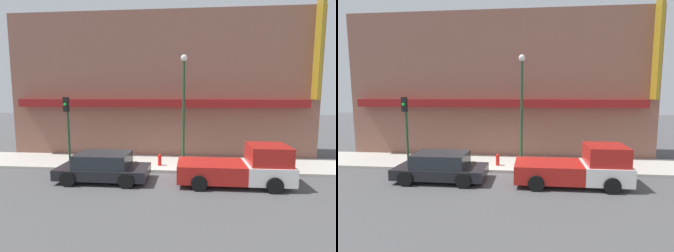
{
  "view_description": "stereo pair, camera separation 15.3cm",
  "coord_description": "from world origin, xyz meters",
  "views": [
    {
      "loc": [
        2.11,
        -13.36,
        4.21
      ],
      "look_at": [
        0.78,
        1.33,
        2.36
      ],
      "focal_mm": 28.0,
      "sensor_mm": 36.0,
      "label": 1
    },
    {
      "loc": [
        2.26,
        -13.35,
        4.21
      ],
      "look_at": [
        0.78,
        1.33,
        2.36
      ],
      "focal_mm": 28.0,
      "sensor_mm": 36.0,
      "label": 2
    }
  ],
  "objects": [
    {
      "name": "ground_plane",
      "position": [
        0.0,
        0.0,
        0.0
      ],
      "size": [
        80.0,
        80.0,
        0.0
      ],
      "primitive_type": "plane",
      "color": "#4C4C4F"
    },
    {
      "name": "sidewalk",
      "position": [
        0.0,
        1.66,
        0.08
      ],
      "size": [
        36.0,
        3.31,
        0.16
      ],
      "color": "#B7B2A8",
      "rests_on": "ground"
    },
    {
      "name": "building",
      "position": [
        0.02,
        4.79,
        4.67
      ],
      "size": [
        19.8,
        3.8,
        9.99
      ],
      "color": "brown",
      "rests_on": "ground"
    },
    {
      "name": "pickup_truck",
      "position": [
        4.41,
        -1.41,
        0.82
      ],
      "size": [
        5.11,
        2.19,
        1.89
      ],
      "rotation": [
        0.0,
        0.0,
        0.03
      ],
      "color": "white",
      "rests_on": "ground"
    },
    {
      "name": "parked_car",
      "position": [
        -2.1,
        -1.41,
        0.67
      ],
      "size": [
        4.34,
        2.12,
        1.36
      ],
      "rotation": [
        0.0,
        0.0,
        -0.0
      ],
      "color": "black",
      "rests_on": "ground"
    },
    {
      "name": "fire_hydrant",
      "position": [
        0.34,
        0.93,
        0.49
      ],
      "size": [
        0.2,
        0.2,
        0.65
      ],
      "color": "red",
      "rests_on": "sidewalk"
    },
    {
      "name": "street_lamp",
      "position": [
        1.67,
        1.0,
        3.93
      ],
      "size": [
        0.36,
        0.36,
        6.11
      ],
      "color": "#1E4728",
      "rests_on": "sidewalk"
    },
    {
      "name": "traffic_light",
      "position": [
        -4.71,
        0.43,
        2.8
      ],
      "size": [
        0.28,
        0.42,
        3.84
      ],
      "color": "#1E4728",
      "rests_on": "sidewalk"
    }
  ]
}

